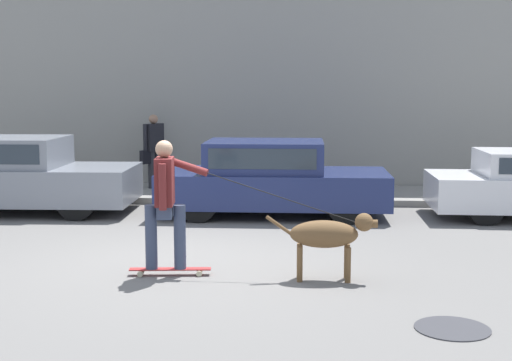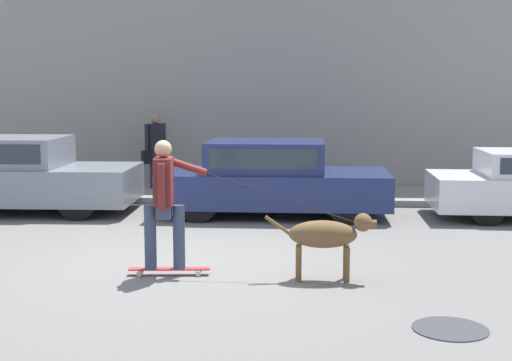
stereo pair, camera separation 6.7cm
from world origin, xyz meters
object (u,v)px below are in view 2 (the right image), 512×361
object	(u,v)px
parked_car_1	(272,179)
pedestrian_with_bag	(155,148)
parked_car_0	(14,176)
dog	(327,235)
skateboarder	(165,199)

from	to	relation	value
parked_car_1	pedestrian_with_bag	distance (m)	3.63
parked_car_0	dog	world-z (taller)	parked_car_0
parked_car_0	pedestrian_with_bag	size ratio (longest dim) A/B	2.81
dog	skateboarder	size ratio (longest dim) A/B	0.47
parked_car_0	skateboarder	bearing A→B (deg)	-50.58
parked_car_0	pedestrian_with_bag	xyz separation A→B (m)	(2.13, 2.44, 0.33)
parked_car_1	skateboarder	bearing A→B (deg)	-104.20
parked_car_1	dog	size ratio (longest dim) A/B	3.07
parked_car_0	skateboarder	distance (m)	5.65
parked_car_1	skateboarder	xyz separation A→B (m)	(-1.09, -4.26, 0.30)
parked_car_1	pedestrian_with_bag	xyz separation A→B (m)	(-2.66, 2.43, 0.35)
parked_car_0	skateboarder	size ratio (longest dim) A/B	1.56
skateboarder	dog	bearing A→B (deg)	-7.97
parked_car_1	pedestrian_with_bag	world-z (taller)	pedestrian_with_bag
parked_car_1	skateboarder	world-z (taller)	skateboarder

